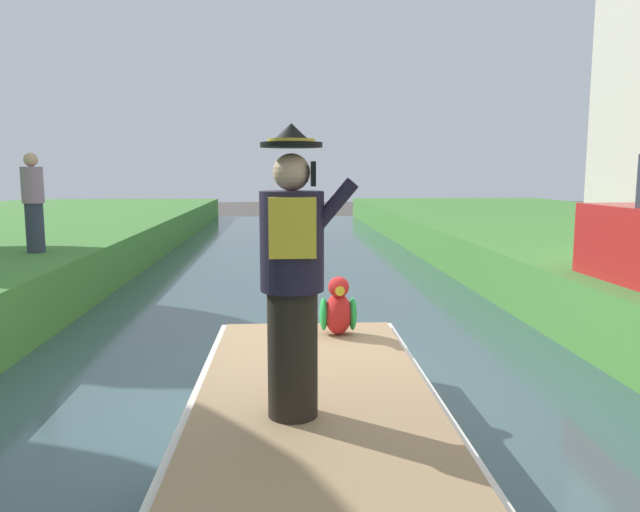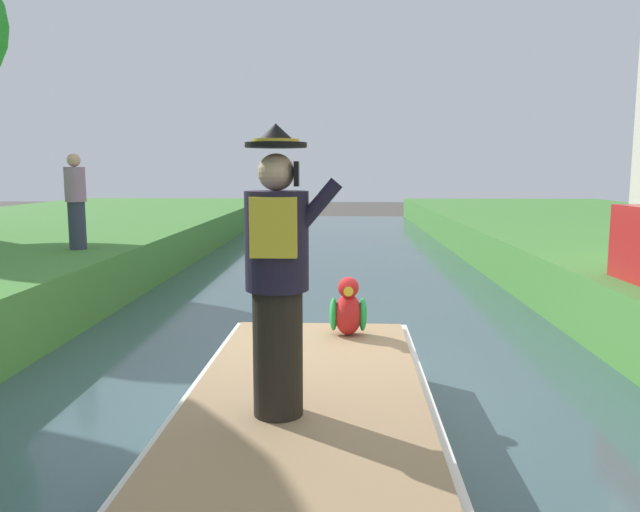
# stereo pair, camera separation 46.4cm
# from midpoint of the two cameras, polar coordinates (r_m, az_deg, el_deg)

# --- Properties ---
(ground_plane) EXTENTS (80.00, 80.00, 0.00)m
(ground_plane) POSITION_cam_midpoint_polar(r_m,az_deg,el_deg) (6.23, -3.48, -13.49)
(ground_plane) COLOR #4C4742
(canal_water) EXTENTS (6.54, 48.00, 0.10)m
(canal_water) POSITION_cam_midpoint_polar(r_m,az_deg,el_deg) (6.22, -3.48, -13.06)
(canal_water) COLOR #3D565B
(canal_water) RESTS_ON ground
(boat) EXTENTS (1.86, 4.23, 0.61)m
(boat) POSITION_cam_midpoint_polar(r_m,az_deg,el_deg) (4.65, -3.46, -15.84)
(boat) COLOR silver
(boat) RESTS_ON canal_water
(person_pirate) EXTENTS (0.61, 0.42, 1.85)m
(person_pirate) POSITION_cam_midpoint_polar(r_m,az_deg,el_deg) (3.83, -6.01, -1.69)
(person_pirate) COLOR black
(person_pirate) RESTS_ON boat
(parrot_plush) EXTENTS (0.36, 0.34, 0.57)m
(parrot_plush) POSITION_cam_midpoint_polar(r_m,az_deg,el_deg) (5.89, -0.55, -5.02)
(parrot_plush) COLOR red
(parrot_plush) RESTS_ON boat
(person_bystander) EXTENTS (0.34, 0.34, 1.60)m
(person_bystander) POSITION_cam_midpoint_polar(r_m,az_deg,el_deg) (10.98, -26.23, 4.49)
(person_bystander) COLOR #33384C
(person_bystander) RESTS_ON grass_bank_near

